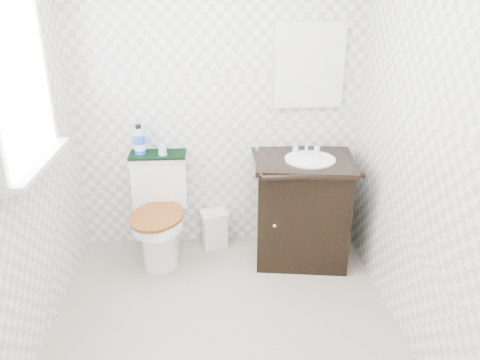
{
  "coord_description": "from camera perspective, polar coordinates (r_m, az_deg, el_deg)",
  "views": [
    {
      "loc": [
        -0.05,
        -2.29,
        2.01
      ],
      "look_at": [
        0.14,
        0.75,
        0.73
      ],
      "focal_mm": 35.0,
      "sensor_mm": 36.0,
      "label": 1
    }
  ],
  "objects": [
    {
      "name": "trash_bin",
      "position": [
        3.86,
        -3.14,
        -5.9
      ],
      "size": [
        0.24,
        0.21,
        0.31
      ],
      "color": "white",
      "rests_on": "floor"
    },
    {
      "name": "wall_back",
      "position": [
        3.58,
        -2.71,
        9.74
      ],
      "size": [
        2.4,
        0.0,
        2.4
      ],
      "primitive_type": "plane",
      "rotation": [
        1.57,
        0.0,
        0.0
      ],
      "color": "white",
      "rests_on": "ground"
    },
    {
      "name": "cup",
      "position": [
        3.55,
        -9.42,
        3.67
      ],
      "size": [
        0.07,
        0.07,
        0.08
      ],
      "primitive_type": "cone",
      "color": "#99C1FA",
      "rests_on": "towel"
    },
    {
      "name": "wall_front",
      "position": [
        1.35,
        -0.65,
        -13.74
      ],
      "size": [
        2.4,
        0.0,
        2.4
      ],
      "primitive_type": "plane",
      "rotation": [
        -1.57,
        0.0,
        0.0
      ],
      "color": "white",
      "rests_on": "ground"
    },
    {
      "name": "mirror",
      "position": [
        3.58,
        8.47,
        13.61
      ],
      "size": [
        0.5,
        0.02,
        0.6
      ],
      "primitive_type": "cube",
      "color": "silver",
      "rests_on": "wall_back"
    },
    {
      "name": "toilet",
      "position": [
        3.67,
        -9.71,
        -4.32
      ],
      "size": [
        0.46,
        0.66,
        0.8
      ],
      "color": "white",
      "rests_on": "floor"
    },
    {
      "name": "towel",
      "position": [
        3.61,
        -10.0,
        3.08
      ],
      "size": [
        0.43,
        0.22,
        0.02
      ],
      "primitive_type": "cube",
      "color": "black",
      "rests_on": "toilet"
    },
    {
      "name": "wall_left",
      "position": [
        2.64,
        -26.78,
        2.5
      ],
      "size": [
        0.0,
        2.4,
        2.4
      ],
      "primitive_type": "plane",
      "rotation": [
        1.57,
        0.0,
        1.57
      ],
      "color": "white",
      "rests_on": "ground"
    },
    {
      "name": "vanity",
      "position": [
        3.62,
        7.65,
        -3.18
      ],
      "size": [
        0.78,
        0.7,
        0.92
      ],
      "color": "black",
      "rests_on": "floor"
    },
    {
      "name": "mouthwash_bottle",
      "position": [
        3.59,
        -12.17,
        4.72
      ],
      "size": [
        0.08,
        0.08,
        0.23
      ],
      "color": "blue",
      "rests_on": "towel"
    },
    {
      "name": "wall_right",
      "position": [
        2.68,
        22.07,
        3.61
      ],
      "size": [
        0.0,
        2.4,
        2.4
      ],
      "primitive_type": "plane",
      "rotation": [
        1.57,
        0.0,
        -1.57
      ],
      "color": "white",
      "rests_on": "ground"
    },
    {
      "name": "window",
      "position": [
        2.77,
        -25.6,
        11.14
      ],
      "size": [
        0.02,
        0.7,
        0.9
      ],
      "primitive_type": "cube",
      "color": "white",
      "rests_on": "wall_left"
    },
    {
      "name": "soap_bar",
      "position": [
        3.58,
        6.93,
        3.4
      ],
      "size": [
        0.06,
        0.04,
        0.02
      ],
      "primitive_type": "ellipsoid",
      "color": "#19786D",
      "rests_on": "vanity"
    },
    {
      "name": "floor",
      "position": [
        3.04,
        -1.8,
        -18.48
      ],
      "size": [
        2.4,
        2.4,
        0.0
      ],
      "primitive_type": "plane",
      "color": "#A89C87",
      "rests_on": "ground"
    }
  ]
}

